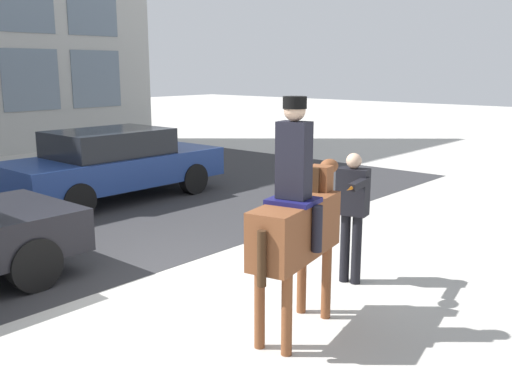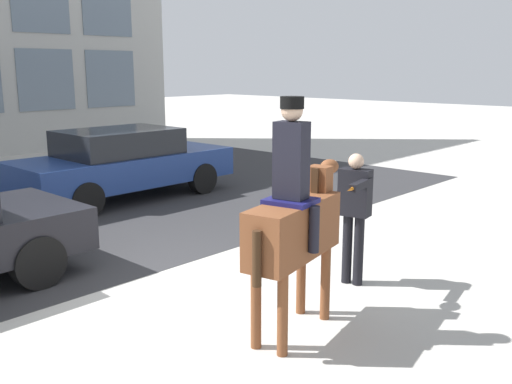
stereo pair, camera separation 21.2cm
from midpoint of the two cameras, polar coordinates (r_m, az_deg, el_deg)
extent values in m
plane|color=#B2AFA8|center=(7.70, -9.62, -9.28)|extent=(80.00, 80.00, 0.00)
cube|color=#2D2D30|center=(11.63, -24.65, -2.83)|extent=(20.05, 8.50, 0.01)
cube|color=slate|center=(20.75, -21.85, 10.36)|extent=(2.02, 0.02, 2.03)
cube|color=slate|center=(22.02, -15.93, 10.82)|extent=(2.02, 0.02, 2.03)
cube|color=slate|center=(20.86, -22.43, 17.33)|extent=(2.02, 0.02, 2.03)
cube|color=slate|center=(22.12, -16.33, 17.40)|extent=(2.02, 0.02, 2.03)
cube|color=brown|center=(5.99, 2.99, -3.74)|extent=(1.45, 0.71, 0.60)
cylinder|color=brown|center=(6.71, 3.68, -8.53)|extent=(0.11, 0.11, 0.86)
cylinder|color=brown|center=(6.59, 6.12, -8.97)|extent=(0.11, 0.11, 0.86)
cylinder|color=brown|center=(5.89, -0.69, -11.56)|extent=(0.11, 0.11, 0.86)
cylinder|color=brown|center=(5.75, 2.02, -12.17)|extent=(0.11, 0.11, 0.86)
cube|color=brown|center=(6.44, 5.48, 0.46)|extent=(0.24, 0.28, 0.49)
cube|color=#382314|center=(6.33, 5.03, 0.44)|extent=(0.06, 0.09, 0.44)
ellipsoid|color=brown|center=(6.63, 6.42, 2.58)|extent=(0.32, 0.25, 0.17)
cube|color=silver|center=(6.71, 6.71, 2.86)|extent=(0.11, 0.07, 0.07)
cylinder|color=#382314|center=(5.40, -0.55, -6.69)|extent=(0.09, 0.09, 0.55)
cube|color=#14144C|center=(5.84, 2.72, -0.88)|extent=(0.50, 0.55, 0.05)
cube|color=black|center=(5.76, 2.76, 3.19)|extent=(0.28, 0.36, 0.78)
sphere|color=#D1A889|center=(5.71, 2.82, 8.16)|extent=(0.22, 0.22, 0.22)
cylinder|color=black|center=(5.70, 2.82, 8.93)|extent=(0.24, 0.24, 0.12)
cylinder|color=black|center=(6.03, 0.41, -3.01)|extent=(0.11, 0.11, 0.48)
cylinder|color=black|center=(5.80, 5.08, -3.69)|extent=(0.11, 0.11, 0.48)
cylinder|color=black|center=(7.64, 9.23, -5.72)|extent=(0.13, 0.13, 0.94)
cylinder|color=black|center=(7.70, 8.11, -5.55)|extent=(0.13, 0.13, 0.94)
cube|color=black|center=(7.47, 8.85, 0.02)|extent=(0.30, 0.44, 0.61)
sphere|color=#D1A889|center=(7.40, 8.96, 3.10)|extent=(0.20, 0.20, 0.20)
cube|color=black|center=(7.12, 9.46, 0.79)|extent=(0.56, 0.20, 0.09)
cone|color=orange|center=(6.80, 8.43, 0.28)|extent=(0.19, 0.08, 0.04)
cylinder|color=black|center=(7.92, -22.02, -6.72)|extent=(0.71, 0.23, 0.71)
cube|color=navy|center=(12.79, -14.38, 2.24)|extent=(4.79, 1.92, 0.63)
cube|color=black|center=(12.63, -14.97, 4.80)|extent=(2.39, 1.69, 0.54)
cylinder|color=black|center=(13.06, -6.73, 1.33)|extent=(0.70, 0.23, 0.70)
cylinder|color=black|center=(14.40, -11.47, 2.19)|extent=(0.70, 0.23, 0.70)
cylinder|color=black|center=(11.33, -17.91, -0.87)|extent=(0.70, 0.23, 0.70)
cylinder|color=black|center=(12.86, -22.00, 0.34)|extent=(0.70, 0.23, 0.70)
camera|label=1|loc=(0.11, -90.91, -0.20)|focal=40.00mm
camera|label=2|loc=(0.11, 89.09, 0.20)|focal=40.00mm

